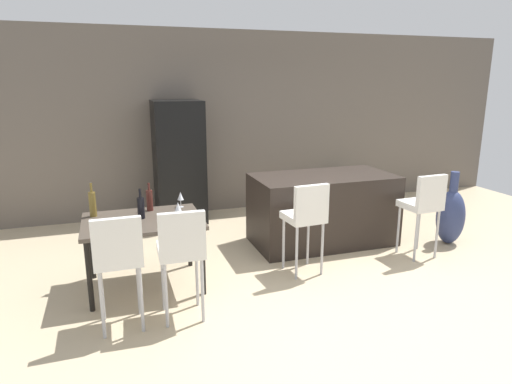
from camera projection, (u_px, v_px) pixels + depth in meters
name	position (u px, v px, depth m)	size (l,w,h in m)	color
ground_plane	(313.00, 268.00, 5.18)	(10.00, 10.00, 0.00)	#C6B28E
back_wall	(244.00, 122.00, 7.36)	(10.00, 0.12, 2.90)	#665B51
kitchen_island	(323.00, 209.00, 5.90)	(1.84, 0.95, 0.92)	black
bar_chair_left	(306.00, 214.00, 4.86)	(0.43, 0.43, 1.05)	white
bar_chair_middle	(424.00, 202.00, 5.34)	(0.42, 0.42, 1.05)	white
dining_table	(143.00, 226.00, 4.57)	(1.19, 0.88, 0.74)	#4C4238
dining_chair_near	(118.00, 254.00, 3.74)	(0.40, 0.40, 1.05)	white
dining_chair_far	(181.00, 247.00, 3.91)	(0.42, 0.42, 1.05)	white
wine_bottle_far	(150.00, 200.00, 4.83)	(0.07, 0.07, 0.31)	#471E19
wine_bottle_middle	(141.00, 207.00, 4.55)	(0.07, 0.07, 0.31)	black
wine_bottle_near	(93.00, 204.00, 4.62)	(0.07, 0.07, 0.36)	brown
wine_glass_left	(180.00, 196.00, 4.96)	(0.07, 0.07, 0.17)	silver
wine_glass_right	(178.00, 207.00, 4.54)	(0.07, 0.07, 0.17)	silver
refrigerator	(179.00, 162.00, 6.73)	(0.72, 0.68, 1.84)	black
floor_vase	(451.00, 216.00, 5.88)	(0.36, 0.36, 0.98)	navy
potted_plant	(342.00, 188.00, 7.73)	(0.34, 0.34, 0.54)	beige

